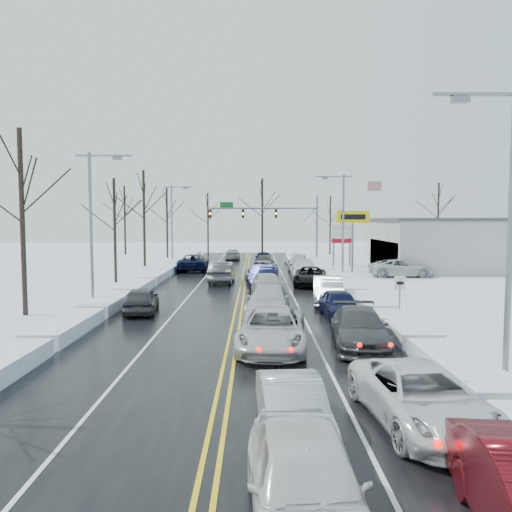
{
  "coord_description": "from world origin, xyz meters",
  "views": [
    {
      "loc": [
        0.94,
        -32.72,
        5.2
      ],
      "look_at": [
        1.02,
        3.56,
        2.5
      ],
      "focal_mm": 35.0,
      "sensor_mm": 36.0,
      "label": 1
    }
  ],
  "objects_px": {
    "traffic_signal_mast": "(276,217)",
    "oncoming_car_0": "(222,283)",
    "flagpole": "(368,213)",
    "dealership_building": "(481,244)",
    "tires_plus_sign": "(353,221)"
  },
  "relations": [
    {
      "from": "traffic_signal_mast",
      "to": "oncoming_car_0",
      "type": "distance_m",
      "value": 21.71
    },
    {
      "from": "flagpole",
      "to": "dealership_building",
      "type": "bearing_deg",
      "value": -53.73
    },
    {
      "from": "traffic_signal_mast",
      "to": "flagpole",
      "type": "relative_size",
      "value": 1.33
    },
    {
      "from": "oncoming_car_0",
      "to": "dealership_building",
      "type": "bearing_deg",
      "value": -156.57
    },
    {
      "from": "traffic_signal_mast",
      "to": "tires_plus_sign",
      "type": "height_order",
      "value": "traffic_signal_mast"
    },
    {
      "from": "traffic_signal_mast",
      "to": "flagpole",
      "type": "distance_m",
      "value": 11.9
    },
    {
      "from": "tires_plus_sign",
      "to": "dealership_building",
      "type": "height_order",
      "value": "tires_plus_sign"
    },
    {
      "from": "tires_plus_sign",
      "to": "flagpole",
      "type": "xyz_separation_m",
      "value": [
        4.67,
        14.01,
        0.93
      ]
    },
    {
      "from": "oncoming_car_0",
      "to": "traffic_signal_mast",
      "type": "bearing_deg",
      "value": -102.83
    },
    {
      "from": "dealership_building",
      "to": "oncoming_car_0",
      "type": "relative_size",
      "value": 3.9
    },
    {
      "from": "flagpole",
      "to": "oncoming_car_0",
      "type": "bearing_deg",
      "value": -127.11
    },
    {
      "from": "dealership_building",
      "to": "oncoming_car_0",
      "type": "xyz_separation_m",
      "value": [
        -25.72,
        -10.37,
        -2.66
      ]
    },
    {
      "from": "tires_plus_sign",
      "to": "flagpole",
      "type": "height_order",
      "value": "flagpole"
    },
    {
      "from": "flagpole",
      "to": "oncoming_car_0",
      "type": "xyz_separation_m",
      "value": [
        -16.92,
        -22.37,
        -5.93
      ]
    },
    {
      "from": "tires_plus_sign",
      "to": "oncoming_car_0",
      "type": "bearing_deg",
      "value": -145.68
    }
  ]
}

